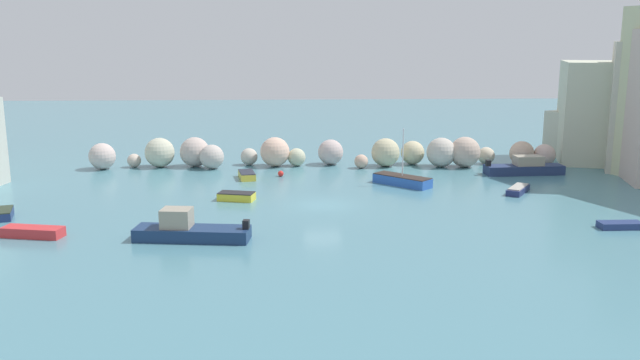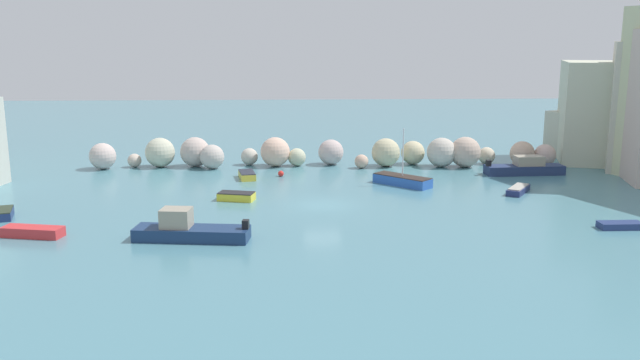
{
  "view_description": "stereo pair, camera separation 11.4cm",
  "coord_description": "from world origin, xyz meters",
  "px_view_note": "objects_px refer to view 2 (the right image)",
  "views": [
    {
      "loc": [
        -2.35,
        -44.45,
        11.27
      ],
      "look_at": [
        0.0,
        3.53,
        1.0
      ],
      "focal_mm": 37.46,
      "sensor_mm": 36.0,
      "label": 1
    },
    {
      "loc": [
        -2.24,
        -44.46,
        11.27
      ],
      "look_at": [
        0.0,
        3.53,
        1.0
      ],
      "focal_mm": 37.46,
      "sensor_mm": 36.0,
      "label": 2
    }
  ],
  "objects_px": {
    "moored_boat_0": "(525,168)",
    "moored_boat_4": "(247,175)",
    "moored_boat_2": "(620,225)",
    "moored_boat_5": "(2,214)",
    "moored_boat_3": "(518,190)",
    "moored_boat_8": "(33,232)",
    "moored_boat_6": "(236,196)",
    "channel_buoy": "(281,174)",
    "moored_boat_1": "(189,230)",
    "moored_boat_7": "(402,180)"
  },
  "relations": [
    {
      "from": "moored_boat_5",
      "to": "channel_buoy",
      "type": "bearing_deg",
      "value": -71.78
    },
    {
      "from": "moored_boat_3",
      "to": "moored_boat_7",
      "type": "bearing_deg",
      "value": 103.28
    },
    {
      "from": "moored_boat_2",
      "to": "moored_boat_6",
      "type": "xyz_separation_m",
      "value": [
        -23.66,
        8.28,
        0.09
      ]
    },
    {
      "from": "moored_boat_1",
      "to": "moored_boat_4",
      "type": "relative_size",
      "value": 2.48
    },
    {
      "from": "moored_boat_2",
      "to": "moored_boat_4",
      "type": "relative_size",
      "value": 0.95
    },
    {
      "from": "channel_buoy",
      "to": "moored_boat_4",
      "type": "bearing_deg",
      "value": -165.41
    },
    {
      "from": "moored_boat_4",
      "to": "moored_boat_0",
      "type": "bearing_deg",
      "value": -98.56
    },
    {
      "from": "moored_boat_2",
      "to": "moored_boat_8",
      "type": "distance_m",
      "value": 34.76
    },
    {
      "from": "moored_boat_0",
      "to": "moored_boat_4",
      "type": "relative_size",
      "value": 2.47
    },
    {
      "from": "moored_boat_0",
      "to": "moored_boat_2",
      "type": "height_order",
      "value": "moored_boat_0"
    },
    {
      "from": "moored_boat_1",
      "to": "moored_boat_6",
      "type": "xyz_separation_m",
      "value": [
        1.98,
        9.36,
        -0.29
      ]
    },
    {
      "from": "moored_boat_4",
      "to": "moored_boat_8",
      "type": "height_order",
      "value": "moored_boat_8"
    },
    {
      "from": "moored_boat_4",
      "to": "moored_boat_7",
      "type": "distance_m",
      "value": 12.63
    },
    {
      "from": "channel_buoy",
      "to": "moored_boat_8",
      "type": "distance_m",
      "value": 21.7
    },
    {
      "from": "moored_boat_1",
      "to": "moored_boat_4",
      "type": "distance_m",
      "value": 16.92
    },
    {
      "from": "moored_boat_1",
      "to": "moored_boat_4",
      "type": "height_order",
      "value": "moored_boat_1"
    },
    {
      "from": "moored_boat_4",
      "to": "moored_boat_2",
      "type": "bearing_deg",
      "value": -134.07
    },
    {
      "from": "moored_boat_2",
      "to": "moored_boat_3",
      "type": "height_order",
      "value": "moored_boat_3"
    },
    {
      "from": "moored_boat_0",
      "to": "moored_boat_4",
      "type": "xyz_separation_m",
      "value": [
        -23.28,
        -0.66,
        -0.28
      ]
    },
    {
      "from": "channel_buoy",
      "to": "moored_boat_4",
      "type": "relative_size",
      "value": 0.18
    },
    {
      "from": "moored_boat_3",
      "to": "moored_boat_6",
      "type": "bearing_deg",
      "value": 127.37
    },
    {
      "from": "channel_buoy",
      "to": "moored_boat_6",
      "type": "xyz_separation_m",
      "value": [
        -3.06,
        -8.13,
        0.05
      ]
    },
    {
      "from": "moored_boat_3",
      "to": "channel_buoy",
      "type": "bearing_deg",
      "value": 102.62
    },
    {
      "from": "moored_boat_3",
      "to": "moored_boat_8",
      "type": "bearing_deg",
      "value": 140.58
    },
    {
      "from": "moored_boat_2",
      "to": "moored_boat_3",
      "type": "xyz_separation_m",
      "value": [
        -2.95,
        9.6,
        0.04
      ]
    },
    {
      "from": "moored_boat_2",
      "to": "moored_boat_8",
      "type": "xyz_separation_m",
      "value": [
        -34.76,
        -0.03,
        0.09
      ]
    },
    {
      "from": "moored_boat_7",
      "to": "moored_boat_5",
      "type": "bearing_deg",
      "value": 61.73
    },
    {
      "from": "moored_boat_0",
      "to": "moored_boat_5",
      "type": "distance_m",
      "value": 40.07
    },
    {
      "from": "moored_boat_1",
      "to": "moored_boat_6",
      "type": "relative_size",
      "value": 2.44
    },
    {
      "from": "channel_buoy",
      "to": "moored_boat_5",
      "type": "distance_m",
      "value": 21.49
    },
    {
      "from": "moored_boat_3",
      "to": "moored_boat_6",
      "type": "distance_m",
      "value": 20.75
    },
    {
      "from": "channel_buoy",
      "to": "moored_boat_6",
      "type": "height_order",
      "value": "moored_boat_6"
    },
    {
      "from": "moored_boat_4",
      "to": "moored_boat_6",
      "type": "height_order",
      "value": "moored_boat_4"
    },
    {
      "from": "moored_boat_2",
      "to": "moored_boat_5",
      "type": "height_order",
      "value": "moored_boat_5"
    },
    {
      "from": "moored_boat_3",
      "to": "moored_boat_8",
      "type": "relative_size",
      "value": 0.85
    },
    {
      "from": "moored_boat_3",
      "to": "moored_boat_8",
      "type": "distance_m",
      "value": 33.23
    },
    {
      "from": "moored_boat_0",
      "to": "moored_boat_2",
      "type": "xyz_separation_m",
      "value": [
        0.09,
        -16.35,
        -0.37
      ]
    },
    {
      "from": "moored_boat_6",
      "to": "channel_buoy",
      "type": "bearing_deg",
      "value": -96.59
    },
    {
      "from": "moored_boat_2",
      "to": "moored_boat_7",
      "type": "xyz_separation_m",
      "value": [
        -11.11,
        12.64,
        0.19
      ]
    },
    {
      "from": "moored_boat_4",
      "to": "moored_boat_5",
      "type": "relative_size",
      "value": 1.05
    },
    {
      "from": "moored_boat_0",
      "to": "moored_boat_6",
      "type": "xyz_separation_m",
      "value": [
        -23.58,
        -8.07,
        -0.28
      ]
    },
    {
      "from": "channel_buoy",
      "to": "moored_boat_8",
      "type": "xyz_separation_m",
      "value": [
        -14.16,
        -16.44,
        0.05
      ]
    },
    {
      "from": "channel_buoy",
      "to": "moored_boat_3",
      "type": "distance_m",
      "value": 18.92
    },
    {
      "from": "moored_boat_8",
      "to": "moored_boat_3",
      "type": "bearing_deg",
      "value": 28.75
    },
    {
      "from": "moored_boat_4",
      "to": "moored_boat_3",
      "type": "bearing_deg",
      "value": -116.81
    },
    {
      "from": "channel_buoy",
      "to": "moored_boat_0",
      "type": "xyz_separation_m",
      "value": [
        20.52,
        -0.06,
        0.33
      ]
    },
    {
      "from": "moored_boat_2",
      "to": "moored_boat_4",
      "type": "distance_m",
      "value": 28.14
    },
    {
      "from": "moored_boat_0",
      "to": "moored_boat_5",
      "type": "bearing_deg",
      "value": -165.43
    },
    {
      "from": "moored_boat_0",
      "to": "moored_boat_5",
      "type": "relative_size",
      "value": 2.59
    },
    {
      "from": "moored_boat_0",
      "to": "moored_boat_6",
      "type": "bearing_deg",
      "value": -164.26
    }
  ]
}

